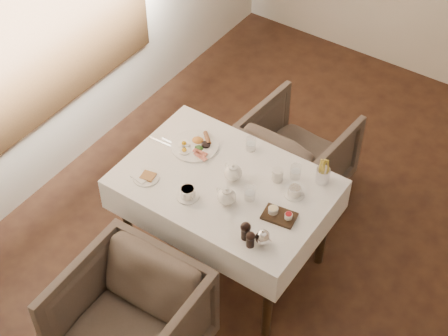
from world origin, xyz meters
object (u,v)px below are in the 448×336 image
armchair_far (297,152)px  teapot_centre (233,172)px  breakfast_plate (195,145)px  table (225,194)px  armchair_near (130,323)px

armchair_far → teapot_centre: teapot_centre is taller
breakfast_plate → teapot_centre: 0.38m
teapot_centre → table: bearing=-102.4°
table → armchair_far: (0.03, 0.88, -0.32)m
table → breakfast_plate: bearing=156.0°
armchair_far → table: bearing=92.3°
armchair_near → breakfast_plate: 1.18m
armchair_near → teapot_centre: teapot_centre is taller
armchair_near → breakfast_plate: size_ratio=2.49×
armchair_far → teapot_centre: bearing=94.2°
table → teapot_centre: 0.18m
breakfast_plate → table: bearing=-47.4°
armchair_far → armchair_near: bearing=92.2°
armchair_far → teapot_centre: (-0.00, -0.84, 0.49)m
table → armchair_near: 0.96m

